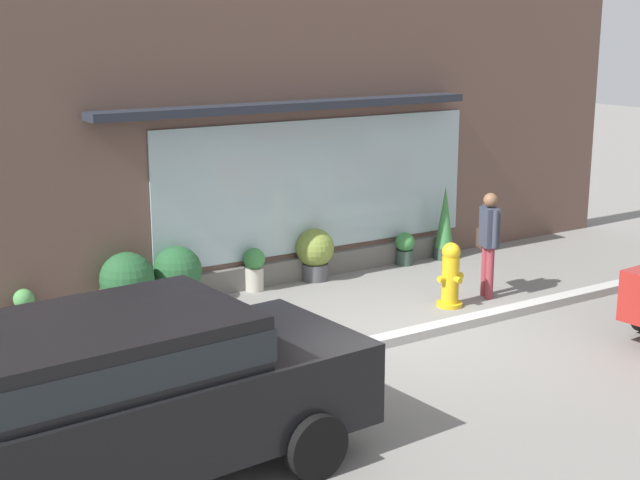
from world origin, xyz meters
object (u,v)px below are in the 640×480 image
at_px(pedestrian_with_handbag, 488,237).
at_px(potted_plant_window_left, 25,310).
at_px(potted_plant_window_right, 405,248).
at_px(potted_plant_trailing_edge, 254,267).
at_px(potted_plant_near_hydrant, 127,282).
at_px(parked_car_black, 124,390).
at_px(potted_plant_corner_tall, 315,252).
at_px(potted_plant_by_entrance, 177,274).
at_px(fire_hydrant, 450,275).
at_px(potted_plant_window_center, 445,224).

bearing_deg(pedestrian_with_handbag, potted_plant_window_left, 91.29).
distance_m(potted_plant_window_right, potted_plant_trailing_edge, 2.87).
distance_m(potted_plant_trailing_edge, potted_plant_near_hydrant, 2.07).
bearing_deg(potted_plant_near_hydrant, potted_plant_window_right, 0.44).
height_order(parked_car_black, potted_plant_window_right, parked_car_black).
relative_size(pedestrian_with_handbag, potted_plant_corner_tall, 1.90).
relative_size(potted_plant_window_left, potted_plant_corner_tall, 0.70).
bearing_deg(potted_plant_by_entrance, potted_plant_window_left, -179.45).
bearing_deg(potted_plant_corner_tall, potted_plant_trailing_edge, 179.27).
bearing_deg(potted_plant_corner_tall, fire_hydrant, -68.33).
bearing_deg(potted_plant_by_entrance, potted_plant_trailing_edge, -1.10).
relative_size(potted_plant_near_hydrant, potted_plant_by_entrance, 1.06).
bearing_deg(potted_plant_window_center, parked_car_black, -149.04).
relative_size(fire_hydrant, potted_plant_near_hydrant, 1.05).
distance_m(potted_plant_window_center, potted_plant_near_hydrant, 5.75).
bearing_deg(fire_hydrant, potted_plant_window_right, 67.69).
bearing_deg(potted_plant_near_hydrant, pedestrian_with_handbag, -23.42).
xyz_separation_m(fire_hydrant, pedestrian_with_handbag, (0.77, 0.06, 0.45)).
xyz_separation_m(fire_hydrant, potted_plant_by_entrance, (-3.23, 2.27, -0.02)).
distance_m(potted_plant_by_entrance, potted_plant_corner_tall, 2.35).
height_order(fire_hydrant, potted_plant_trailing_edge, fire_hydrant).
bearing_deg(potted_plant_trailing_edge, potted_plant_by_entrance, 178.90).
relative_size(potted_plant_window_center, potted_plant_corner_tall, 1.54).
relative_size(parked_car_black, potted_plant_window_left, 7.59).
bearing_deg(pedestrian_with_handbag, potted_plant_corner_tall, 58.04).
distance_m(pedestrian_with_handbag, potted_plant_corner_tall, 2.76).
relative_size(parked_car_black, potted_plant_by_entrance, 5.18).
bearing_deg(potted_plant_window_left, potted_plant_trailing_edge, -0.05).
bearing_deg(parked_car_black, potted_plant_corner_tall, 39.65).
bearing_deg(potted_plant_by_entrance, potted_plant_window_right, -1.08).
relative_size(parked_car_black, potted_plant_corner_tall, 5.30).
bearing_deg(potted_plant_by_entrance, parked_car_black, -119.09).
distance_m(potted_plant_window_center, potted_plant_corner_tall, 2.60).
height_order(pedestrian_with_handbag, parked_car_black, pedestrian_with_handbag).
bearing_deg(potted_plant_window_left, potted_plant_near_hydrant, -3.87).
bearing_deg(potted_plant_trailing_edge, pedestrian_with_handbag, -38.41).
xyz_separation_m(potted_plant_window_right, potted_plant_window_left, (-6.34, 0.06, -0.00)).
xyz_separation_m(fire_hydrant, potted_plant_window_right, (0.90, 2.19, -0.17)).
distance_m(parked_car_black, potted_plant_window_right, 8.16).
xyz_separation_m(potted_plant_window_right, potted_plant_by_entrance, (-4.13, 0.08, 0.16)).
relative_size(pedestrian_with_handbag, potted_plant_window_left, 2.72).
bearing_deg(parked_car_black, potted_plant_trailing_edge, 46.84).
xyz_separation_m(pedestrian_with_handbag, potted_plant_corner_tall, (-1.66, 2.16, -0.46)).
height_order(potted_plant_near_hydrant, potted_plant_window_left, potted_plant_near_hydrant).
distance_m(potted_plant_window_center, potted_plant_by_entrance, 4.94).
xyz_separation_m(potted_plant_window_right, potted_plant_corner_tall, (-1.78, 0.04, 0.17)).
xyz_separation_m(fire_hydrant, potted_plant_window_center, (1.71, 2.12, 0.16)).
relative_size(potted_plant_trailing_edge, potted_plant_near_hydrant, 0.74).
distance_m(parked_car_black, potted_plant_window_center, 8.79).
bearing_deg(potted_plant_near_hydrant, potted_plant_corner_tall, 1.41).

